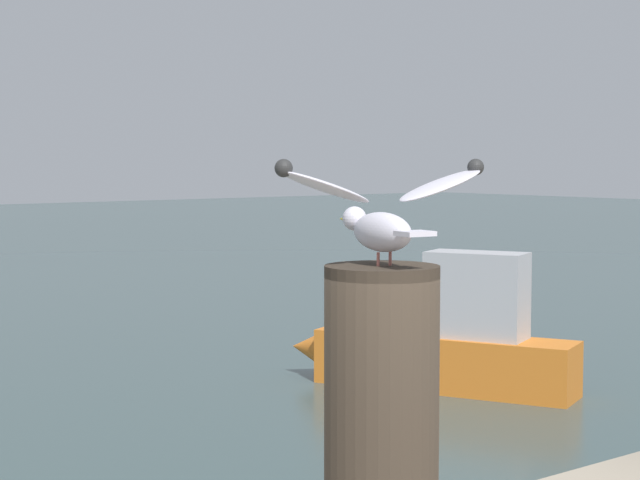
{
  "coord_description": "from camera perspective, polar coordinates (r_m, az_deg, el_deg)",
  "views": [
    {
      "loc": [
        -2.52,
        -2.59,
        2.8
      ],
      "look_at": [
        -0.66,
        -0.27,
        2.58
      ],
      "focal_mm": 62.07,
      "sensor_mm": 36.0,
      "label": 1
    }
  ],
  "objects": [
    {
      "name": "boat_orange",
      "position": [
        13.46,
        6.1,
        -5.3
      ],
      "size": [
        2.1,
        3.64,
        1.68
      ],
      "color": "orange",
      "rests_on": "ground_plane"
    },
    {
      "name": "mooring_post",
      "position": [
        2.87,
        3.18,
        -10.34
      ],
      "size": [
        0.29,
        0.29,
        0.9
      ],
      "primitive_type": "cylinder",
      "color": "#382D23",
      "rests_on": "harbor_quay"
    },
    {
      "name": "seagull",
      "position": [
        2.79,
        3.18,
        1.37
      ],
      "size": [
        0.61,
        0.39,
        0.27
      ],
      "color": "#C66C60",
      "rests_on": "mooring_post"
    }
  ]
}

